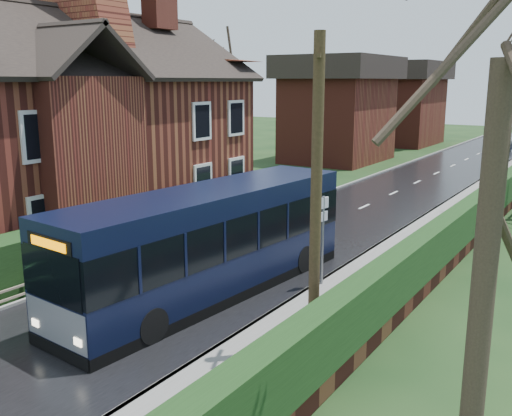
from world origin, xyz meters
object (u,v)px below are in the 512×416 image
Objects in this scene: car_silver at (194,225)px; telegraph_pole at (316,201)px; brick_house at (80,118)px; bus_stop_sign at (323,228)px; bus at (210,243)px.

car_silver is 0.60× the size of telegraph_pole.
bus_stop_sign is at bearing -7.94° from brick_house.
brick_house is 5.38× the size of bus_stop_sign.
bus_stop_sign is 4.48m from telegraph_pole.
telegraph_pole is (13.63, -5.46, -0.93)m from brick_house.
car_silver is 9.81m from telegraph_pole.
brick_house is 1.46× the size of bus.
bus is 5.24m from car_silver.
bus_stop_sign is at bearing 89.41° from telegraph_pole.
telegraph_pole reaches higher than bus_stop_sign.
bus_stop_sign is (2.40, 2.10, 0.31)m from bus.
bus is 2.44× the size of car_silver.
telegraph_pole is at bearing -30.70° from car_silver.
bus reaches higher than car_silver.
brick_house reaches higher than bus.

